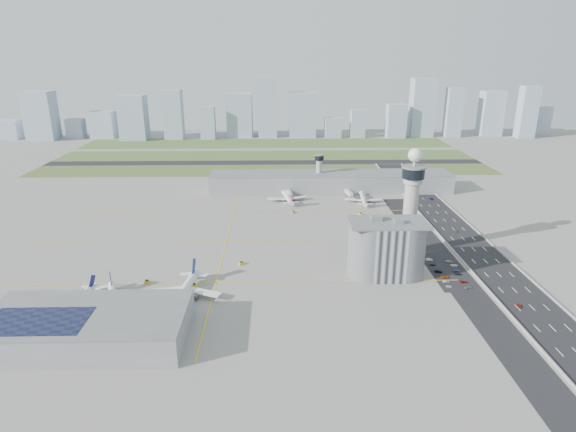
{
  "coord_description": "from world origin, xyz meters",
  "views": [
    {
      "loc": [
        -7.18,
        -261.06,
        116.48
      ],
      "look_at": [
        0.0,
        35.0,
        15.0
      ],
      "focal_mm": 30.0,
      "sensor_mm": 36.0,
      "label": 1
    }
  ],
  "objects_px": {
    "car_lot_6": "(468,287)",
    "car_lot_10": "(454,265)",
    "airplane_near_a": "(71,297)",
    "car_lot_2": "(445,277)",
    "tug_2": "(194,285)",
    "tug_5": "(361,214)",
    "jet_bridge_near_1": "(115,309)",
    "tug_3": "(241,263)",
    "airplane_near_c": "(183,287)",
    "admin_building": "(386,249)",
    "airplane_far_b": "(363,196)",
    "car_lot_4": "(432,265)",
    "tug_0": "(147,281)",
    "car_lot_1": "(446,282)",
    "car_hw_2": "(431,199)",
    "car_lot_3": "(438,271)",
    "tug_4": "(293,212)",
    "jet_bridge_near_0": "(50,309)",
    "car_hw_1": "(455,231)",
    "car_hw_0": "(519,306)",
    "jet_bridge_far_1": "(346,192)",
    "jet_bridge_near_2": "(180,308)",
    "tug_1": "(127,294)",
    "control_tower": "(411,198)",
    "jet_bridge_far_0": "(288,193)",
    "airplane_far_a": "(287,194)",
    "car_lot_9": "(456,271)",
    "airplane_near_b": "(111,297)",
    "car_lot_11": "(449,262)",
    "car_lot_5": "(429,260)",
    "car_lot_7": "(464,282)",
    "car_lot_8": "(458,274)"
  },
  "relations": [
    {
      "from": "jet_bridge_far_1",
      "to": "airplane_near_c",
      "type": "bearing_deg",
      "value": -40.71
    },
    {
      "from": "airplane_near_a",
      "to": "car_lot_3",
      "type": "bearing_deg",
      "value": 120.67
    },
    {
      "from": "jet_bridge_near_0",
      "to": "car_hw_1",
      "type": "bearing_deg",
      "value": -55.56
    },
    {
      "from": "tug_0",
      "to": "tug_4",
      "type": "xyz_separation_m",
      "value": [
        81.6,
        115.37,
        -0.06
      ]
    },
    {
      "from": "car_lot_9",
      "to": "car_lot_10",
      "type": "xyz_separation_m",
      "value": [
        1.36,
        7.64,
        -0.0
      ]
    },
    {
      "from": "tug_1",
      "to": "car_lot_1",
      "type": "height_order",
      "value": "tug_1"
    },
    {
      "from": "airplane_far_a",
      "to": "jet_bridge_near_0",
      "type": "height_order",
      "value": "airplane_far_a"
    },
    {
      "from": "jet_bridge_near_1",
      "to": "car_lot_5",
      "type": "bearing_deg",
      "value": -61.06
    },
    {
      "from": "tug_0",
      "to": "car_lot_10",
      "type": "height_order",
      "value": "tug_0"
    },
    {
      "from": "admin_building",
      "to": "airplane_near_c",
      "type": "xyz_separation_m",
      "value": [
        -105.95,
        -24.36,
        -9.05
      ]
    },
    {
      "from": "airplane_far_a",
      "to": "car_lot_9",
      "type": "relative_size",
      "value": 11.1
    },
    {
      "from": "jet_bridge_near_1",
      "to": "tug_2",
      "type": "height_order",
      "value": "jet_bridge_near_1"
    },
    {
      "from": "tug_1",
      "to": "car_lot_11",
      "type": "relative_size",
      "value": 0.69
    },
    {
      "from": "jet_bridge_near_2",
      "to": "tug_1",
      "type": "height_order",
      "value": "jet_bridge_near_2"
    },
    {
      "from": "car_lot_8",
      "to": "airplane_far_a",
      "type": "bearing_deg",
      "value": 35.89
    },
    {
      "from": "airplane_far_b",
      "to": "tug_4",
      "type": "xyz_separation_m",
      "value": [
        -58.26,
        -26.68,
        -4.22
      ]
    },
    {
      "from": "car_lot_3",
      "to": "tug_4",
      "type": "bearing_deg",
      "value": 44.42
    },
    {
      "from": "jet_bridge_near_1",
      "to": "tug_3",
      "type": "height_order",
      "value": "jet_bridge_near_1"
    },
    {
      "from": "admin_building",
      "to": "airplane_far_b",
      "type": "relative_size",
      "value": 1.16
    },
    {
      "from": "jet_bridge_near_2",
      "to": "car_hw_2",
      "type": "xyz_separation_m",
      "value": [
        174.46,
        179.58,
        -2.26
      ]
    },
    {
      "from": "airplane_near_a",
      "to": "car_lot_11",
      "type": "relative_size",
      "value": 7.96
    },
    {
      "from": "tug_0",
      "to": "car_lot_1",
      "type": "height_order",
      "value": "tug_0"
    },
    {
      "from": "car_lot_10",
      "to": "airplane_near_c",
      "type": "bearing_deg",
      "value": 94.29
    },
    {
      "from": "car_lot_6",
      "to": "car_lot_10",
      "type": "relative_size",
      "value": 0.94
    },
    {
      "from": "jet_bridge_near_0",
      "to": "jet_bridge_near_1",
      "type": "bearing_deg",
      "value": -80.0
    },
    {
      "from": "airplane_near_a",
      "to": "tug_4",
      "type": "distance_m",
      "value": 178.42
    },
    {
      "from": "airplane_near_a",
      "to": "car_lot_2",
      "type": "distance_m",
      "value": 192.08
    },
    {
      "from": "airplane_near_c",
      "to": "car_lot_6",
      "type": "height_order",
      "value": "airplane_near_c"
    },
    {
      "from": "jet_bridge_near_0",
      "to": "jet_bridge_far_0",
      "type": "height_order",
      "value": "same"
    },
    {
      "from": "car_lot_3",
      "to": "tug_1",
      "type": "bearing_deg",
      "value": 106.05
    },
    {
      "from": "airplane_near_c",
      "to": "tug_5",
      "type": "bearing_deg",
      "value": 145.81
    },
    {
      "from": "control_tower",
      "to": "car_lot_9",
      "type": "relative_size",
      "value": 18.02
    },
    {
      "from": "tug_4",
      "to": "car_lot_6",
      "type": "distance_m",
      "value": 152.63
    },
    {
      "from": "airplane_near_c",
      "to": "tug_3",
      "type": "xyz_separation_m",
      "value": [
        26.02,
        39.34,
        -5.34
      ]
    },
    {
      "from": "jet_bridge_near_1",
      "to": "car_hw_2",
      "type": "distance_m",
      "value": 272.14
    },
    {
      "from": "tug_1",
      "to": "tug_4",
      "type": "relative_size",
      "value": 1.0
    },
    {
      "from": "tug_2",
      "to": "tug_5",
      "type": "bearing_deg",
      "value": 114.29
    },
    {
      "from": "admin_building",
      "to": "tug_4",
      "type": "bearing_deg",
      "value": 113.51
    },
    {
      "from": "airplane_far_b",
      "to": "airplane_near_b",
      "type": "bearing_deg",
      "value": 142.39
    },
    {
      "from": "car_lot_10",
      "to": "car_hw_0",
      "type": "relative_size",
      "value": 1.16
    },
    {
      "from": "tug_1",
      "to": "car_lot_4",
      "type": "height_order",
      "value": "tug_1"
    },
    {
      "from": "airplane_near_c",
      "to": "car_hw_0",
      "type": "distance_m",
      "value": 163.64
    },
    {
      "from": "car_lot_7",
      "to": "jet_bridge_near_2",
      "type": "bearing_deg",
      "value": 107.43
    },
    {
      "from": "car_lot_4",
      "to": "admin_building",
      "type": "bearing_deg",
      "value": 108.94
    },
    {
      "from": "car_lot_6",
      "to": "car_lot_9",
      "type": "height_order",
      "value": "car_lot_9"
    },
    {
      "from": "jet_bridge_far_1",
      "to": "tug_0",
      "type": "relative_size",
      "value": 4.42
    },
    {
      "from": "airplane_near_b",
      "to": "tug_2",
      "type": "relative_size",
      "value": 11.65
    },
    {
      "from": "jet_bridge_near_2",
      "to": "control_tower",
      "type": "bearing_deg",
      "value": -51.1
    },
    {
      "from": "jet_bridge_far_1",
      "to": "car_hw_2",
      "type": "distance_m",
      "value": 70.78
    },
    {
      "from": "car_lot_3",
      "to": "jet_bridge_near_1",
      "type": "bearing_deg",
      "value": 112.19
    }
  ]
}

